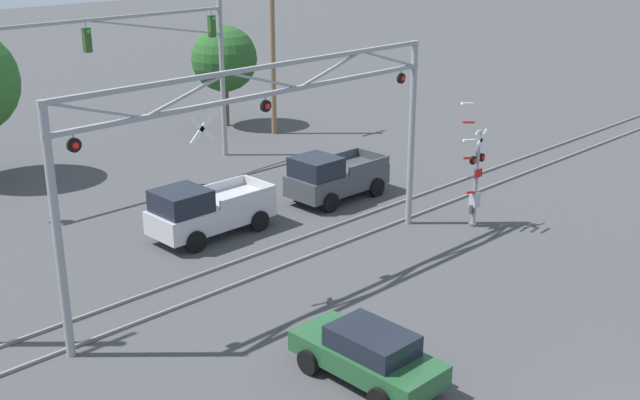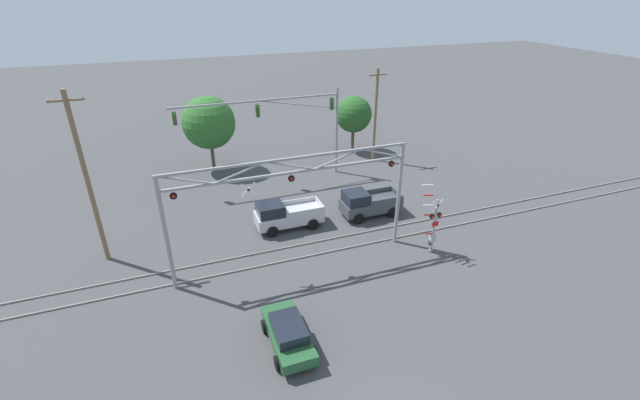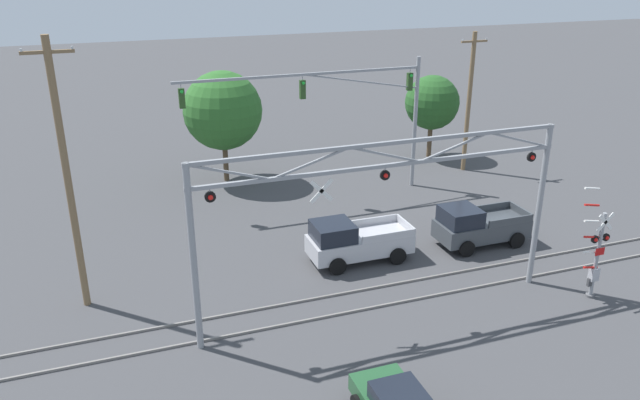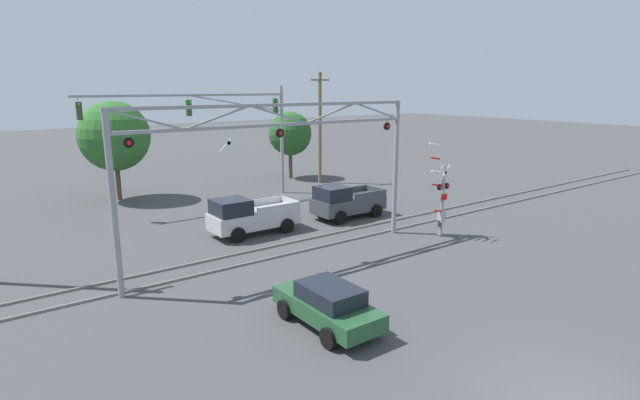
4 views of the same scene
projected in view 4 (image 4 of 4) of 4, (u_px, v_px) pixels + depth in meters
rail_track_near at (279, 256)px, 23.17m from camera, size 80.00×0.08×0.10m
rail_track_far at (263, 248)px, 24.30m from camera, size 80.00×0.08×0.10m
crossing_gantry at (280, 153)px, 21.86m from camera, size 14.51×0.28×7.06m
crossing_signal_mast at (441, 202)px, 26.08m from camera, size 1.66×0.35×5.03m
traffic_signal_span at (235, 120)px, 33.97m from camera, size 14.08×0.39×7.81m
pickup_truck_lead at (249, 216)px, 26.63m from camera, size 4.76×2.17×2.05m
pickup_truck_following at (345, 202)px, 29.94m from camera, size 4.49×2.17×2.05m
sedan_waiting at (328, 304)px, 16.40m from camera, size 1.96×4.13×1.46m
utility_pole_right at (320, 127)px, 40.15m from camera, size 1.80×0.28×8.86m
background_tree_beyond_span at (290, 134)px, 42.44m from camera, size 3.68×3.68×5.67m
background_tree_far_left_verge at (114, 136)px, 33.99m from camera, size 4.77×4.77×6.84m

